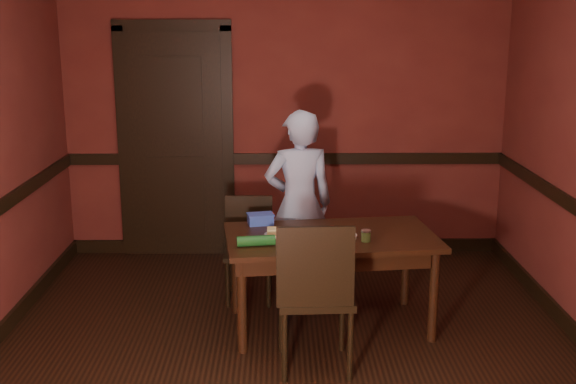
{
  "coord_description": "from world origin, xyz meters",
  "views": [
    {
      "loc": [
        -0.06,
        -4.28,
        2.19
      ],
      "look_at": [
        0.0,
        0.35,
        1.05
      ],
      "focal_mm": 45.0,
      "sensor_mm": 36.0,
      "label": 1
    }
  ],
  "objects_px": {
    "person": "(299,205)",
    "cheese_saucer": "(276,233)",
    "sauce_jar": "(366,236)",
    "sandwich_plate": "(336,234)",
    "dining_table": "(330,281)",
    "food_tub": "(260,219)",
    "chair_far": "(249,251)",
    "chair_near": "(315,293)"
  },
  "relations": [
    {
      "from": "chair_far",
      "to": "sauce_jar",
      "type": "height_order",
      "value": "chair_far"
    },
    {
      "from": "dining_table",
      "to": "sandwich_plate",
      "type": "height_order",
      "value": "sandwich_plate"
    },
    {
      "from": "chair_far",
      "to": "chair_near",
      "type": "bearing_deg",
      "value": -67.02
    },
    {
      "from": "chair_near",
      "to": "sandwich_plate",
      "type": "xyz_separation_m",
      "value": [
        0.17,
        0.55,
        0.21
      ]
    },
    {
      "from": "chair_far",
      "to": "chair_near",
      "type": "distance_m",
      "value": 1.21
    },
    {
      "from": "person",
      "to": "sandwich_plate",
      "type": "distance_m",
      "value": 0.71
    },
    {
      "from": "chair_near",
      "to": "sandwich_plate",
      "type": "relative_size",
      "value": 3.43
    },
    {
      "from": "cheese_saucer",
      "to": "food_tub",
      "type": "bearing_deg",
      "value": 112.78
    },
    {
      "from": "food_tub",
      "to": "chair_far",
      "type": "bearing_deg",
      "value": 100.86
    },
    {
      "from": "sauce_jar",
      "to": "cheese_saucer",
      "type": "bearing_deg",
      "value": 167.16
    },
    {
      "from": "chair_far",
      "to": "sandwich_plate",
      "type": "height_order",
      "value": "chair_far"
    },
    {
      "from": "dining_table",
      "to": "cheese_saucer",
      "type": "relative_size",
      "value": 8.57
    },
    {
      "from": "person",
      "to": "food_tub",
      "type": "height_order",
      "value": "person"
    },
    {
      "from": "dining_table",
      "to": "chair_near",
      "type": "height_order",
      "value": "chair_near"
    },
    {
      "from": "dining_table",
      "to": "food_tub",
      "type": "relative_size",
      "value": 6.89
    },
    {
      "from": "chair_near",
      "to": "sauce_jar",
      "type": "relative_size",
      "value": 12.45
    },
    {
      "from": "dining_table",
      "to": "food_tub",
      "type": "distance_m",
      "value": 0.69
    },
    {
      "from": "dining_table",
      "to": "sandwich_plate",
      "type": "bearing_deg",
      "value": -62.96
    },
    {
      "from": "chair_far",
      "to": "food_tub",
      "type": "relative_size",
      "value": 3.76
    },
    {
      "from": "chair_far",
      "to": "cheese_saucer",
      "type": "bearing_deg",
      "value": -66.69
    },
    {
      "from": "dining_table",
      "to": "chair_far",
      "type": "height_order",
      "value": "chair_far"
    },
    {
      "from": "sandwich_plate",
      "to": "food_tub",
      "type": "relative_size",
      "value": 1.36
    },
    {
      "from": "cheese_saucer",
      "to": "person",
      "type": "bearing_deg",
      "value": 74.35
    },
    {
      "from": "dining_table",
      "to": "sauce_jar",
      "type": "distance_m",
      "value": 0.47
    },
    {
      "from": "chair_near",
      "to": "sauce_jar",
      "type": "distance_m",
      "value": 0.63
    },
    {
      "from": "dining_table",
      "to": "sandwich_plate",
      "type": "distance_m",
      "value": 0.37
    },
    {
      "from": "sauce_jar",
      "to": "cheese_saucer",
      "type": "relative_size",
      "value": 0.47
    },
    {
      "from": "person",
      "to": "sauce_jar",
      "type": "xyz_separation_m",
      "value": [
        0.44,
        -0.76,
        -0.02
      ]
    },
    {
      "from": "chair_near",
      "to": "cheese_saucer",
      "type": "xyz_separation_m",
      "value": [
        -0.24,
        0.6,
        0.21
      ]
    },
    {
      "from": "cheese_saucer",
      "to": "sandwich_plate",
      "type": "bearing_deg",
      "value": -5.63
    },
    {
      "from": "sauce_jar",
      "to": "cheese_saucer",
      "type": "distance_m",
      "value": 0.63
    },
    {
      "from": "sauce_jar",
      "to": "person",
      "type": "bearing_deg",
      "value": 119.81
    },
    {
      "from": "chair_far",
      "to": "sauce_jar",
      "type": "distance_m",
      "value": 1.11
    },
    {
      "from": "chair_far",
      "to": "chair_near",
      "type": "height_order",
      "value": "chair_near"
    },
    {
      "from": "person",
      "to": "sauce_jar",
      "type": "distance_m",
      "value": 0.88
    },
    {
      "from": "chair_far",
      "to": "sandwich_plate",
      "type": "distance_m",
      "value": 0.9
    },
    {
      "from": "chair_far",
      "to": "food_tub",
      "type": "height_order",
      "value": "chair_far"
    },
    {
      "from": "person",
      "to": "food_tub",
      "type": "relative_size",
      "value": 7.01
    },
    {
      "from": "sauce_jar",
      "to": "food_tub",
      "type": "height_order",
      "value": "same"
    },
    {
      "from": "chair_near",
      "to": "dining_table",
      "type": "bearing_deg",
      "value": -105.52
    },
    {
      "from": "sandwich_plate",
      "to": "food_tub",
      "type": "height_order",
      "value": "food_tub"
    },
    {
      "from": "person",
      "to": "cheese_saucer",
      "type": "distance_m",
      "value": 0.65
    }
  ]
}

